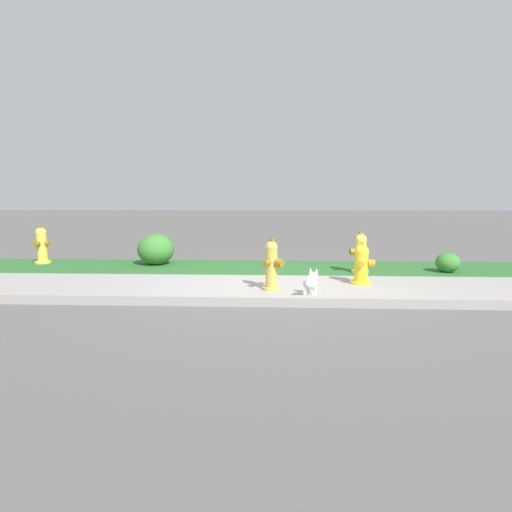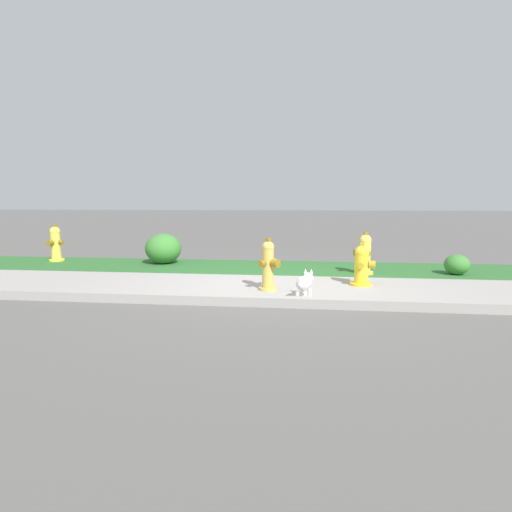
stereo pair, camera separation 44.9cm
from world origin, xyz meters
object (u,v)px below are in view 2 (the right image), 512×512
Objects in this scene: fire_hydrant_across_street at (365,254)px; shrub_bush_far_verge at (163,249)px; shrub_bush_near_lamp at (457,265)px; fire_hydrant_far_end at (362,266)px; fire_hydrant_near_corner at (268,265)px; fire_hydrant_mid_block at (56,244)px; small_white_dog at (305,283)px.

shrub_bush_far_verge is (-4.00, 0.79, -0.05)m from fire_hydrant_across_street.
shrub_bush_near_lamp is (5.62, -0.66, -0.14)m from shrub_bush_far_verge.
fire_hydrant_far_end is at bearing -147.14° from shrub_bush_near_lamp.
shrub_bush_far_verge is at bearing 173.30° from shrub_bush_near_lamp.
shrub_bush_far_verge is at bearing -99.87° from fire_hydrant_near_corner.
small_white_dog is at bearing 161.22° from fire_hydrant_mid_block.
small_white_dog is (0.52, -0.49, -0.15)m from fire_hydrant_near_corner.
fire_hydrant_mid_block reaches higher than small_white_dog.
fire_hydrant_far_end reaches higher than shrub_bush_far_verge.
shrub_bush_far_verge is at bearing 62.59° from small_white_dog.
fire_hydrant_near_corner is at bearing -59.40° from fire_hydrant_far_end.
fire_hydrant_far_end is 0.89× the size of fire_hydrant_across_street.
shrub_bush_near_lamp is (8.06, -0.70, -0.21)m from fire_hydrant_mid_block.
fire_hydrant_near_corner reaches higher than shrub_bush_near_lamp.
shrub_bush_far_verge is at bearing -171.72° from fire_hydrant_mid_block.
fire_hydrant_mid_block is at bearing -81.91° from fire_hydrant_near_corner.
fire_hydrant_near_corner is 1.80× the size of shrub_bush_near_lamp.
fire_hydrant_far_end is 0.84× the size of fire_hydrant_mid_block.
shrub_bush_far_verge reaches higher than shrub_bush_near_lamp.
fire_hydrant_across_street is at bearing -11.13° from shrub_bush_far_verge.
fire_hydrant_near_corner reaches higher than small_white_dog.
small_white_dog is 1.14× the size of shrub_bush_near_lamp.
fire_hydrant_near_corner is 0.96× the size of fire_hydrant_mid_block.
shrub_bush_far_verge is at bearing -104.61° from fire_hydrant_far_end.
fire_hydrant_mid_block is at bearing 178.96° from shrub_bush_far_verge.
fire_hydrant_mid_block reaches higher than fire_hydrant_across_street.
shrub_bush_near_lamp is at bearing 134.02° from fire_hydrant_far_end.
small_white_dog is at bearing 142.39° from fire_hydrant_across_street.
shrub_bush_near_lamp is (1.82, 1.18, -0.14)m from fire_hydrant_far_end.
fire_hydrant_across_street is at bearing -11.27° from small_white_dog.
fire_hydrant_near_corner is 5.39m from fire_hydrant_mid_block.
fire_hydrant_near_corner reaches higher than fire_hydrant_far_end.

